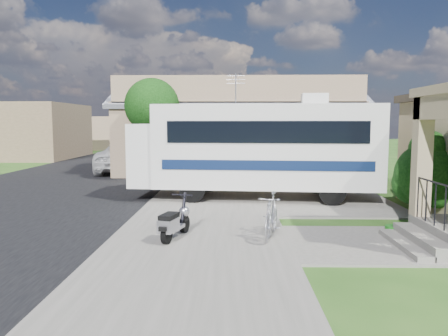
{
  "coord_description": "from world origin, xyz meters",
  "views": [
    {
      "loc": [
        -0.24,
        -10.27,
        2.63
      ],
      "look_at": [
        -0.5,
        2.5,
        1.3
      ],
      "focal_mm": 35.0,
      "sensor_mm": 36.0,
      "label": 1
    }
  ],
  "objects_px": {
    "scooter": "(174,223)",
    "van": "(143,149)",
    "motorhome": "(257,147)",
    "pickup_truck": "(127,157)",
    "shrub": "(428,172)",
    "garden_hose": "(393,231)",
    "bicycle": "(271,218)"
  },
  "relations": [
    {
      "from": "shrub",
      "to": "bicycle",
      "type": "bearing_deg",
      "value": -149.79
    },
    {
      "from": "garden_hose",
      "to": "motorhome",
      "type": "bearing_deg",
      "value": 122.02
    },
    {
      "from": "scooter",
      "to": "van",
      "type": "relative_size",
      "value": 0.26
    },
    {
      "from": "shrub",
      "to": "pickup_truck",
      "type": "xyz_separation_m",
      "value": [
        -11.2,
        10.78,
        -0.45
      ]
    },
    {
      "from": "motorhome",
      "to": "bicycle",
      "type": "distance_m",
      "value": 5.44
    },
    {
      "from": "motorhome",
      "to": "shrub",
      "type": "relative_size",
      "value": 3.48
    },
    {
      "from": "scooter",
      "to": "pickup_truck",
      "type": "bearing_deg",
      "value": 123.33
    },
    {
      "from": "motorhome",
      "to": "van",
      "type": "relative_size",
      "value": 1.55
    },
    {
      "from": "pickup_truck",
      "to": "van",
      "type": "height_order",
      "value": "pickup_truck"
    },
    {
      "from": "scooter",
      "to": "van",
      "type": "height_order",
      "value": "van"
    },
    {
      "from": "scooter",
      "to": "garden_hose",
      "type": "height_order",
      "value": "scooter"
    },
    {
      "from": "van",
      "to": "garden_hose",
      "type": "height_order",
      "value": "van"
    },
    {
      "from": "bicycle",
      "to": "pickup_truck",
      "type": "relative_size",
      "value": 0.29
    },
    {
      "from": "bicycle",
      "to": "motorhome",
      "type": "bearing_deg",
      "value": 103.88
    },
    {
      "from": "motorhome",
      "to": "scooter",
      "type": "height_order",
      "value": "motorhome"
    },
    {
      "from": "motorhome",
      "to": "garden_hose",
      "type": "relative_size",
      "value": 21.76
    },
    {
      "from": "shrub",
      "to": "garden_hose",
      "type": "xyz_separation_m",
      "value": [
        -1.74,
        -2.19,
        -1.15
      ]
    },
    {
      "from": "motorhome",
      "to": "pickup_truck",
      "type": "relative_size",
      "value": 1.48
    },
    {
      "from": "shrub",
      "to": "bicycle",
      "type": "height_order",
      "value": "shrub"
    },
    {
      "from": "pickup_truck",
      "to": "garden_hose",
      "type": "relative_size",
      "value": 14.75
    },
    {
      "from": "bicycle",
      "to": "garden_hose",
      "type": "bearing_deg",
      "value": 23.71
    },
    {
      "from": "scooter",
      "to": "bicycle",
      "type": "xyz_separation_m",
      "value": [
        2.17,
        0.23,
        0.07
      ]
    },
    {
      "from": "bicycle",
      "to": "garden_hose",
      "type": "distance_m",
      "value": 3.01
    },
    {
      "from": "scooter",
      "to": "garden_hose",
      "type": "bearing_deg",
      "value": 24.22
    },
    {
      "from": "shrub",
      "to": "garden_hose",
      "type": "height_order",
      "value": "shrub"
    },
    {
      "from": "pickup_truck",
      "to": "shrub",
      "type": "bearing_deg",
      "value": 130.76
    },
    {
      "from": "motorhome",
      "to": "pickup_truck",
      "type": "height_order",
      "value": "motorhome"
    },
    {
      "from": "motorhome",
      "to": "pickup_truck",
      "type": "bearing_deg",
      "value": 132.85
    },
    {
      "from": "pickup_truck",
      "to": "garden_hose",
      "type": "height_order",
      "value": "pickup_truck"
    },
    {
      "from": "pickup_truck",
      "to": "garden_hose",
      "type": "bearing_deg",
      "value": 120.79
    },
    {
      "from": "scooter",
      "to": "van",
      "type": "bearing_deg",
      "value": 119.16
    },
    {
      "from": "bicycle",
      "to": "pickup_truck",
      "type": "bearing_deg",
      "value": 129.28
    }
  ]
}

